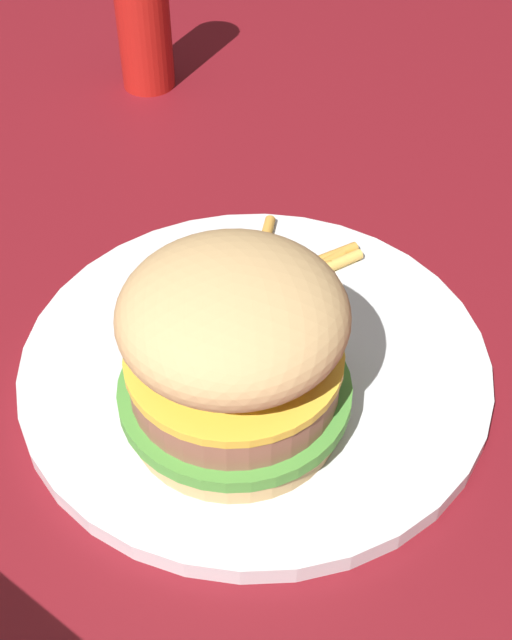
{
  "coord_description": "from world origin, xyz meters",
  "views": [
    {
      "loc": [
        -0.24,
        0.24,
        0.36
      ],
      "look_at": [
        -0.0,
        0.02,
        0.04
      ],
      "focal_mm": 46.96,
      "sensor_mm": 36.0,
      "label": 1
    }
  ],
  "objects": [
    {
      "name": "ground_plane",
      "position": [
        0.0,
        0.0,
        0.0
      ],
      "size": [
        1.6,
        1.6,
        0.0
      ],
      "primitive_type": "plane",
      "color": "maroon"
    },
    {
      "name": "plate",
      "position": [
        -0.0,
        0.02,
        0.01
      ],
      "size": [
        0.27,
        0.27,
        0.01
      ],
      "primitive_type": "cylinder",
      "color": "silver",
      "rests_on": "ground_plane"
    },
    {
      "name": "sandwich",
      "position": [
        -0.02,
        0.06,
        0.06
      ],
      "size": [
        0.12,
        0.12,
        0.1
      ],
      "color": "tan",
      "rests_on": "plate"
    },
    {
      "name": "fries_pile",
      "position": [
        0.04,
        -0.03,
        0.02
      ],
      "size": [
        0.09,
        0.1,
        0.01
      ],
      "color": "gold",
      "rests_on": "plate"
    },
    {
      "name": "ketchup_bottle",
      "position": [
        0.31,
        -0.13,
        0.07
      ],
      "size": [
        0.04,
        0.04,
        0.14
      ],
      "primitive_type": "cylinder",
      "color": "#B21914",
      "rests_on": "ground_plane"
    }
  ]
}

